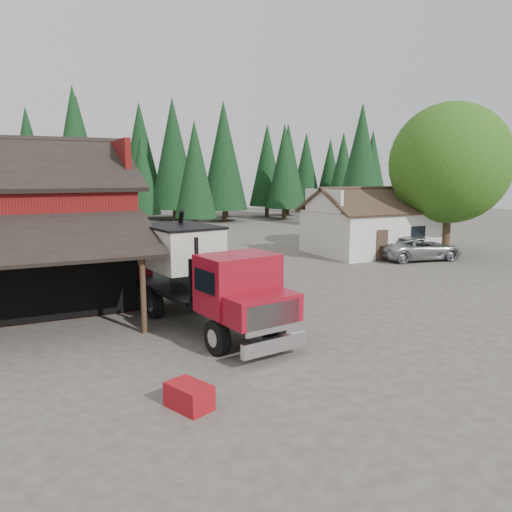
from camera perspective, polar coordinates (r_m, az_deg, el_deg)
name	(u,v)px	position (r m, az deg, el deg)	size (l,w,h in m)	color
ground	(312,328)	(18.37, 6.44, -8.17)	(120.00, 120.00, 0.00)	#4B443B
farmhouse	(371,229)	(35.90, 12.98, 3.00)	(8.60, 6.42, 4.65)	silver
deciduous_tree	(450,168)	(36.21, 21.30, 9.39)	(8.00, 8.00, 10.20)	#382619
conifer_backdrop	(109,224)	(57.80, -16.43, 3.55)	(76.00, 16.00, 16.00)	black
near_pine_b	(195,169)	(47.35, -6.99, 9.79)	(3.96, 3.96, 10.40)	#382619
near_pine_c	(361,160)	(51.49, 11.93, 10.74)	(4.84, 4.84, 12.40)	#382619
near_pine_d	(76,153)	(49.09, -19.92, 11.05)	(5.28, 5.28, 13.40)	#382619
feed_truck	(200,273)	(18.29, -6.44, -1.99)	(3.81, 9.42, 4.13)	black
silver_car	(420,248)	(33.88, 18.22, 0.84)	(2.51, 5.44, 1.51)	#A7AAAF
equip_box	(189,396)	(12.42, -7.66, -15.59)	(0.70, 1.10, 0.60)	maroon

